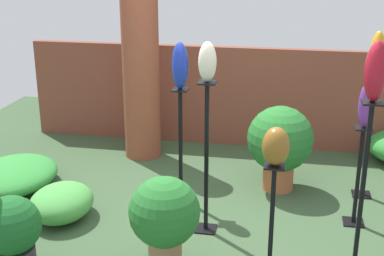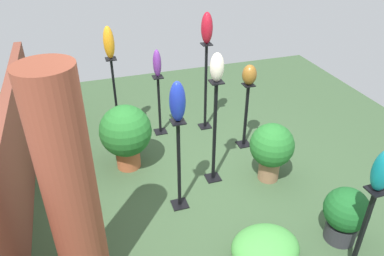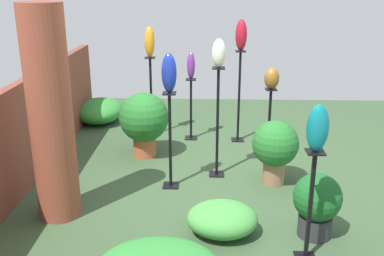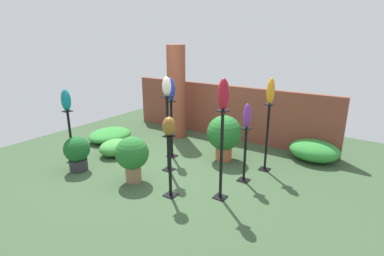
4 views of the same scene
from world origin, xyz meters
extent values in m
plane|color=#385133|center=(0.00, 0.00, 0.00)|extent=(8.00, 8.00, 0.00)
cube|color=brown|center=(0.00, 2.27, 0.68)|extent=(5.60, 0.12, 1.35)
cylinder|color=brown|center=(-1.07, 1.62, 1.17)|extent=(0.46, 0.46, 2.34)
cube|color=black|center=(0.71, -0.94, 0.53)|extent=(0.04, 0.04, 1.05)
cube|color=black|center=(0.71, -0.94, 1.04)|extent=(0.16, 0.16, 0.02)
cube|color=black|center=(1.63, 0.90, 0.01)|extent=(0.20, 0.20, 0.01)
cube|color=black|center=(1.63, 0.90, 0.66)|extent=(0.04, 0.04, 1.33)
cube|color=black|center=(1.63, 0.90, 1.32)|extent=(0.16, 0.16, 0.02)
cube|color=black|center=(1.42, -0.54, 0.74)|extent=(0.04, 0.04, 1.47)
cube|color=black|center=(1.42, -0.54, 1.47)|extent=(0.16, 0.16, 0.02)
cube|color=black|center=(-0.31, 0.43, 0.01)|extent=(0.20, 0.20, 0.01)
cube|color=black|center=(-0.31, 0.43, 0.62)|extent=(0.04, 0.04, 1.24)
cube|color=black|center=(-0.31, 0.43, 1.23)|extent=(0.16, 0.16, 0.02)
cube|color=black|center=(1.49, 0.24, 0.01)|extent=(0.20, 0.20, 0.01)
cube|color=black|center=(1.49, 0.24, 0.50)|extent=(0.04, 0.04, 1.01)
cube|color=black|center=(1.49, 0.24, 1.00)|extent=(0.16, 0.16, 0.02)
cube|color=black|center=(0.06, -0.17, 0.01)|extent=(0.20, 0.20, 0.01)
cube|color=black|center=(0.06, -0.17, 0.74)|extent=(0.04, 0.04, 1.48)
cube|color=black|center=(0.06, -0.17, 1.47)|extent=(0.16, 0.16, 0.02)
ellipsoid|color=brown|center=(0.71, -0.94, 1.20)|extent=(0.21, 0.21, 0.30)
ellipsoid|color=orange|center=(1.63, 0.90, 1.57)|extent=(0.15, 0.16, 0.49)
ellipsoid|color=maroon|center=(1.42, -0.54, 1.71)|extent=(0.18, 0.18, 0.48)
ellipsoid|color=#192D9E|center=(-0.31, 0.43, 1.48)|extent=(0.17, 0.18, 0.48)
ellipsoid|color=#6B2D8C|center=(1.49, 0.24, 1.23)|extent=(0.14, 0.13, 0.44)
ellipsoid|color=beige|center=(0.06, -0.17, 1.66)|extent=(0.16, 0.17, 0.36)
cylinder|color=#936B4C|center=(-0.17, -0.90, 0.15)|extent=(0.28, 0.28, 0.30)
sphere|color=#236B28|center=(-0.17, -0.90, 0.55)|extent=(0.59, 0.59, 0.59)
cylinder|color=#B25B38|center=(0.71, 0.90, 0.15)|extent=(0.34, 0.34, 0.29)
sphere|color=#236B28|center=(0.71, 0.90, 0.60)|extent=(0.73, 0.73, 0.73)
sphere|color=#195923|center=(-1.41, -1.16, 0.44)|extent=(0.50, 0.50, 0.50)
ellipsoid|color=#338C38|center=(-2.25, 0.38, 0.15)|extent=(0.94, 1.12, 0.30)
ellipsoid|color=#479942|center=(-1.41, -0.20, 0.17)|extent=(0.63, 0.75, 0.34)
camera|label=1|loc=(0.78, -4.72, 2.63)|focal=50.00mm
camera|label=2|loc=(-3.77, 1.38, 3.33)|focal=35.00mm
camera|label=3|loc=(-5.54, -0.04, 2.58)|focal=42.00mm
camera|label=4|loc=(3.47, -4.41, 2.54)|focal=28.00mm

